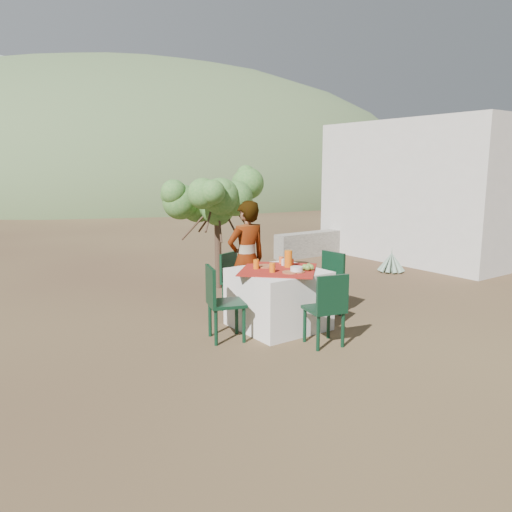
{
  "coord_description": "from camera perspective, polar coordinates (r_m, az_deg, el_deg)",
  "views": [
    {
      "loc": [
        -4.35,
        -5.13,
        2.05
      ],
      "look_at": [
        -0.61,
        0.15,
        0.88
      ],
      "focal_mm": 35.0,
      "sensor_mm": 36.0,
      "label": 1
    }
  ],
  "objects": [
    {
      "name": "juice_pitcher",
      "position": [
        6.44,
        3.71,
        -0.31
      ],
      "size": [
        0.1,
        0.1,
        0.22
      ],
      "primitive_type": "cylinder",
      "color": "#DD600E",
      "rests_on": "table"
    },
    {
      "name": "plate_far",
      "position": [
        6.47,
        1.13,
        -1.17
      ],
      "size": [
        0.25,
        0.25,
        0.01
      ],
      "primitive_type": "cylinder",
      "color": "brown",
      "rests_on": "table"
    },
    {
      "name": "chair_far",
      "position": [
        7.17,
        -2.49,
        -2.58
      ],
      "size": [
        0.49,
        0.49,
        0.83
      ],
      "rotation": [
        0.0,
        0.0,
        0.37
      ],
      "color": "black",
      "rests_on": "ground"
    },
    {
      "name": "bowl_plate",
      "position": [
        6.17,
        4.65,
        -1.79
      ],
      "size": [
        0.21,
        0.21,
        0.01
      ],
      "primitive_type": "cylinder",
      "color": "brown",
      "rests_on": "table"
    },
    {
      "name": "shrub_tree",
      "position": [
        8.41,
        -4.29,
        5.88
      ],
      "size": [
        1.52,
        1.49,
        1.79
      ],
      "color": "#4C3526",
      "rests_on": "ground"
    },
    {
      "name": "glass_near",
      "position": [
        6.13,
        1.88,
        -1.33
      ],
      "size": [
        0.07,
        0.07,
        0.12
      ],
      "primitive_type": "cylinder",
      "color": "#DD600E",
      "rests_on": "table"
    },
    {
      "name": "plate_near",
      "position": [
        6.12,
        3.94,
        -1.87
      ],
      "size": [
        0.2,
        0.2,
        0.01
      ],
      "primitive_type": "cylinder",
      "color": "brown",
      "rests_on": "table"
    },
    {
      "name": "chair_right",
      "position": [
        7.01,
        8.19,
        -2.75
      ],
      "size": [
        0.43,
        0.43,
        0.87
      ],
      "rotation": [
        0.0,
        0.0,
        4.79
      ],
      "color": "black",
      "rests_on": "ground"
    },
    {
      "name": "chair_left",
      "position": [
        5.92,
        -4.13,
        -4.99
      ],
      "size": [
        0.52,
        0.52,
        0.9
      ],
      "rotation": [
        0.0,
        0.0,
        1.25
      ],
      "color": "black",
      "rests_on": "ground"
    },
    {
      "name": "jar_right",
      "position": [
        6.67,
        2.9,
        -0.48
      ],
      "size": [
        0.06,
        0.06,
        0.1
      ],
      "primitive_type": "cylinder",
      "color": "orange",
      "rests_on": "table"
    },
    {
      "name": "stone_wall",
      "position": [
        11.8,
        7.59,
        1.52
      ],
      "size": [
        2.6,
        0.35,
        0.55
      ],
      "primitive_type": "cube",
      "color": "gray",
      "rests_on": "ground"
    },
    {
      "name": "jar_left",
      "position": [
        6.55,
        4.09,
        -0.7
      ],
      "size": [
        0.06,
        0.06,
        0.09
      ],
      "primitive_type": "cylinder",
      "color": "orange",
      "rests_on": "table"
    },
    {
      "name": "fruit_cluster",
      "position": [
        6.29,
        5.96,
        -1.28
      ],
      "size": [
        0.15,
        0.14,
        0.08
      ],
      "color": "olive",
      "rests_on": "table"
    },
    {
      "name": "white_bowl",
      "position": [
        6.16,
        4.66,
        -1.48
      ],
      "size": [
        0.15,
        0.15,
        0.06
      ],
      "primitive_type": "cylinder",
      "color": "silver",
      "rests_on": "bowl_plate"
    },
    {
      "name": "hill_near_right",
      "position": [
        44.31,
        -13.74,
        7.33
      ],
      "size": [
        48.0,
        48.0,
        20.0
      ],
      "primitive_type": "ellipsoid",
      "color": "#415831",
      "rests_on": "ground"
    },
    {
      "name": "person",
      "position": [
        6.79,
        -1.08,
        -0.37
      ],
      "size": [
        0.6,
        0.4,
        1.6
      ],
      "primitive_type": "imported",
      "rotation": [
        0.0,
        0.0,
        3.11
      ],
      "color": "#8C6651",
      "rests_on": "ground"
    },
    {
      "name": "hill_far_right",
      "position": [
        60.54,
        -3.03,
        8.32
      ],
      "size": [
        36.0,
        36.0,
        14.0
      ],
      "primitive_type": "ellipsoid",
      "color": "gray",
      "rests_on": "ground"
    },
    {
      "name": "glass_far",
      "position": [
        6.34,
        0.02,
        -0.94
      ],
      "size": [
        0.07,
        0.07,
        0.12
      ],
      "primitive_type": "cylinder",
      "color": "#DD600E",
      "rests_on": "table"
    },
    {
      "name": "table",
      "position": [
        6.42,
        2.55,
        -4.86
      ],
      "size": [
        1.3,
        1.3,
        0.76
      ],
      "color": "white",
      "rests_on": "ground"
    },
    {
      "name": "guesthouse",
      "position": [
        12.14,
        19.97,
        7.06
      ],
      "size": [
        3.2,
        4.2,
        3.0
      ],
      "primitive_type": "cube",
      "color": "beige",
      "rests_on": "ground"
    },
    {
      "name": "chair_near",
      "position": [
        5.75,
        8.16,
        -5.71
      ],
      "size": [
        0.48,
        0.48,
        0.86
      ],
      "rotation": [
        0.0,
        0.0,
        2.91
      ],
      "color": "black",
      "rests_on": "ground"
    },
    {
      "name": "ground",
      "position": [
        7.04,
        4.81,
        -6.73
      ],
      "size": [
        160.0,
        160.0,
        0.0
      ],
      "primitive_type": "plane",
      "color": "#39231A",
      "rests_on": "ground"
    },
    {
      "name": "napkin_holder",
      "position": [
        6.56,
        3.27,
        -0.7
      ],
      "size": [
        0.07,
        0.04,
        0.09
      ],
      "primitive_type": "cube",
      "rotation": [
        0.0,
        0.0,
        -0.0
      ],
      "color": "silver",
      "rests_on": "table"
    },
    {
      "name": "agave",
      "position": [
        10.11,
        15.21,
        -0.73
      ],
      "size": [
        0.52,
        0.52,
        0.55
      ],
      "rotation": [
        0.0,
        0.0,
        0.39
      ],
      "color": "gray",
      "rests_on": "ground"
    }
  ]
}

